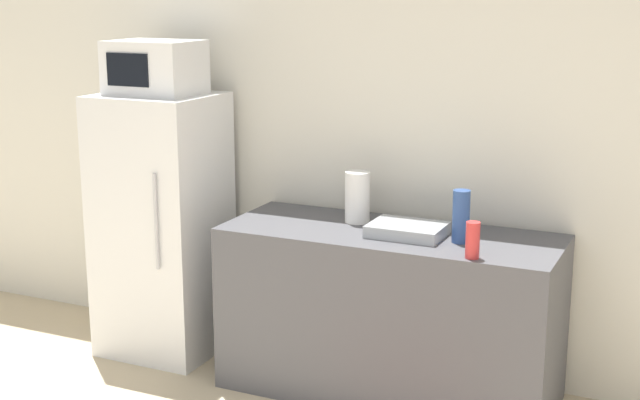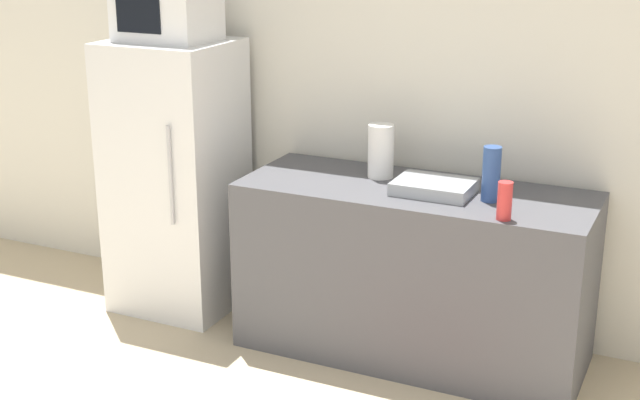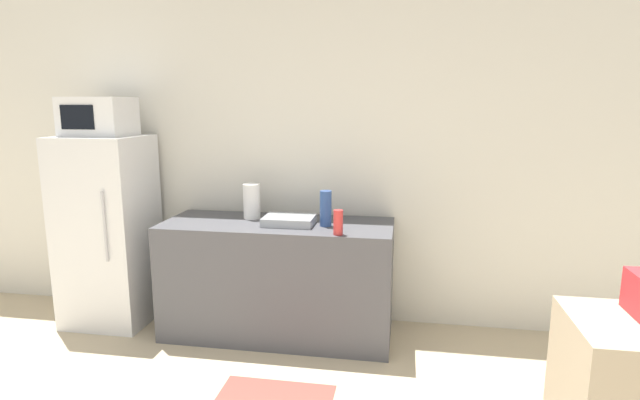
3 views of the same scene
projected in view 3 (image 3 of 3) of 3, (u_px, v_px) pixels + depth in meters
The scene contains 8 objects.
wall_back at pixel (300, 159), 3.98m from camera, with size 8.00×0.06×2.60m, color silver.
refrigerator at pixel (108, 231), 3.95m from camera, with size 0.64×0.60×1.49m.
microwave at pixel (98, 117), 3.79m from camera, with size 0.48×0.37×0.29m.
counter at pixel (278, 279), 3.77m from camera, with size 1.70×0.66×0.87m, color #4C4C51.
sink_basin at pixel (289, 220), 3.64m from camera, with size 0.37×0.28×0.06m, color #9EA3A8.
bottle_tall at pixel (326, 208), 3.57m from camera, with size 0.08×0.08×0.26m, color #2D4C8C.
bottle_short at pixel (338, 222), 3.33m from camera, with size 0.06×0.06×0.17m, color red.
paper_towel_roll at pixel (252, 201), 3.81m from camera, with size 0.13×0.13×0.27m, color white.
Camera 3 is at (0.83, -0.66, 1.73)m, focal length 28.00 mm.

